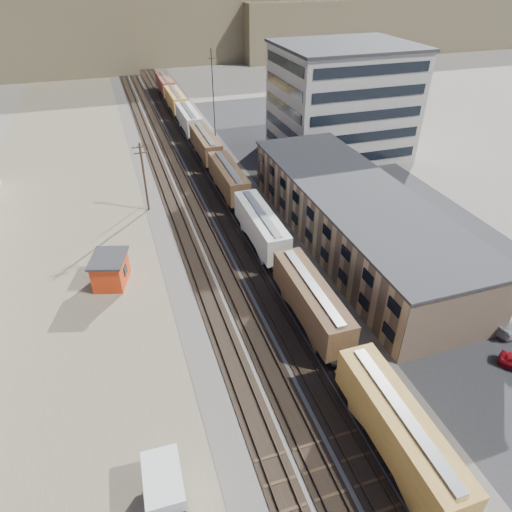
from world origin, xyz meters
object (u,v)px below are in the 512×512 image
object	(u,v)px
box_truck	(166,501)
freight_train	(216,160)
parked_car_blue	(337,157)
utility_pole_north	(144,176)
maintenance_shed	(110,270)

from	to	relation	value
box_truck	freight_train	bearing A→B (deg)	72.56
freight_train	parked_car_blue	size ratio (longest dim) A/B	22.44
parked_car_blue	utility_pole_north	bearing A→B (deg)	157.88
maintenance_shed	box_truck	bearing A→B (deg)	-86.10
freight_train	parked_car_blue	distance (m)	22.06
box_truck	parked_car_blue	world-z (taller)	box_truck
box_truck	utility_pole_north	bearing A→B (deg)	84.51
box_truck	parked_car_blue	bearing A→B (deg)	53.56
utility_pole_north	parked_car_blue	size ratio (longest dim) A/B	1.87
box_truck	maintenance_shed	distance (m)	27.50
freight_train	parked_car_blue	bearing A→B (deg)	-1.14
parked_car_blue	maintenance_shed	bearing A→B (deg)	175.64
utility_pole_north	box_truck	size ratio (longest dim) A/B	1.56
freight_train	maintenance_shed	distance (m)	31.11
utility_pole_north	maintenance_shed	bearing A→B (deg)	-110.42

